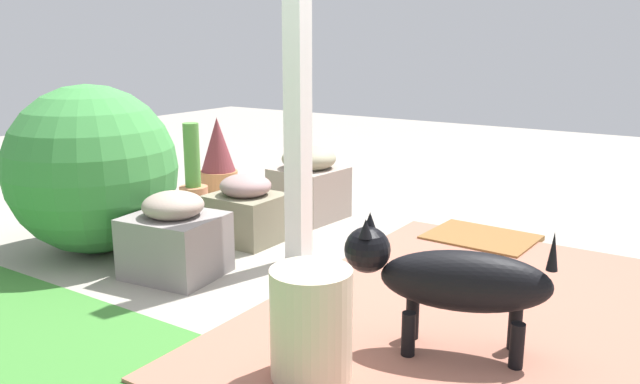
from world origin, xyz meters
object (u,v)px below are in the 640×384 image
Objects in this scene: round_shrub at (92,169)px; dog at (450,279)px; doormat at (481,238)px; terracotta_pot_tall at (193,179)px; stone_planter_near at (246,210)px; stone_planter_mid at (175,238)px; ceramic_urn at (311,325)px; stone_planter_nearest at (309,184)px; porch_pillar at (297,73)px; terracotta_pot_spiky at (218,157)px.

dog is at bearing 178.08° from round_shrub.
terracotta_pot_tall is at bearing 12.54° from doormat.
terracotta_pot_tall is (0.17, -0.95, -0.25)m from round_shrub.
stone_planter_mid reaches higher than stone_planter_near.
ceramic_urn is at bearing 164.44° from round_shrub.
stone_planter_nearest is at bearing -55.38° from ceramic_urn.
terracotta_pot_tall is (0.77, -0.34, 0.03)m from stone_planter_near.
porch_pillar is 4.09× the size of stone_planter_mid.
round_shrub reaches higher than stone_planter_nearest.
round_shrub is (0.67, -0.04, 0.28)m from stone_planter_mid.
round_shrub is 1.53× the size of terracotta_pot_tall.
stone_planter_nearest is 0.63× the size of dog.
stone_planter_near is 0.68× the size of doormat.
round_shrub is at bearing 62.91° from stone_planter_nearest.
doormat is (-1.79, -1.38, -0.46)m from round_shrub.
round_shrub is 2.18m from dog.
terracotta_pot_tall is 1.01× the size of doormat.
terracotta_pot_spiky is at bearing -75.63° from round_shrub.
doormat is at bearing -128.35° from porch_pillar.
stone_planter_nearest is 0.79× the size of terracotta_pot_tall.
ceramic_urn is at bearing 127.33° from porch_pillar.
stone_planter_near is 1.67m from ceramic_urn.
stone_planter_nearest is 0.52× the size of round_shrub.
doormat is (-1.12, -1.42, -0.18)m from stone_planter_mid.
dog is (-1.50, 0.03, 0.11)m from stone_planter_mid.
stone_planter_mid is 1.19× the size of ceramic_urn.
ceramic_urn is at bearing 138.60° from terracotta_pot_spiky.
terracotta_pot_tall is at bearing -23.60° from dog.
terracotta_pot_spiky is (0.97, -0.82, 0.10)m from stone_planter_near.
porch_pillar reaches higher than dog.
stone_planter_nearest is 0.80× the size of doormat.
stone_planter_nearest is (0.45, -0.75, -0.78)m from porch_pillar.
round_shrub is 0.99m from terracotta_pot_tall.
ceramic_urn reaches higher than stone_planter_near.
terracotta_pot_spiky is 2.94m from ceramic_urn.
terracotta_pot_tall is 2.55m from dog.
dog is 1.53m from doormat.
porch_pillar is 1.52m from doormat.
porch_pillar is 3.27× the size of terracotta_pot_tall.
stone_planter_near is 0.90m from round_shrub.
porch_pillar is 4.14× the size of stone_planter_nearest.
terracotta_pot_tall is at bearing -80.09° from round_shrub.
stone_planter_near is 0.84m from terracotta_pot_tall.
stone_planter_near is 1.71m from dog.
ceramic_urn is at bearing 52.84° from dog.
ceramic_urn is (-2.20, 1.94, -0.08)m from terracotta_pot_spiky.
stone_planter_near is 1.00× the size of ceramic_urn.
terracotta_pot_spiky is 0.78× the size of dog.
terracotta_pot_spiky reaches higher than ceramic_urn.
round_shrub is at bearing 104.37° from terracotta_pot_spiky.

